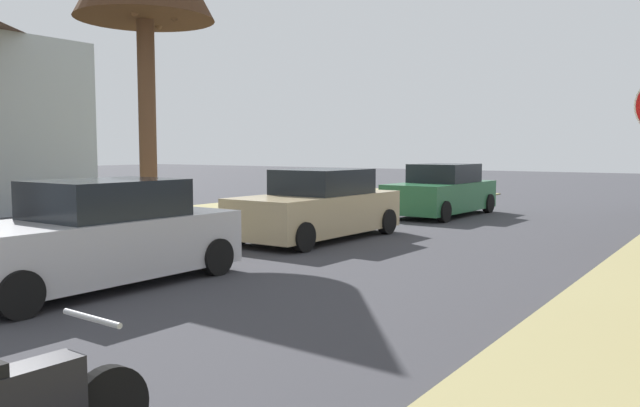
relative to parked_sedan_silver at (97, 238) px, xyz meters
The scene contains 3 objects.
parked_sedan_silver is the anchor object (origin of this frame).
parked_sedan_tan 5.95m from the parked_sedan_silver, 90.92° to the left, with size 2.05×4.45×1.57m.
parked_sedan_green 12.26m from the parked_sedan_silver, 89.26° to the left, with size 2.05×4.45×1.57m.
Camera 1 is at (5.73, 1.98, 2.04)m, focal length 35.73 mm.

